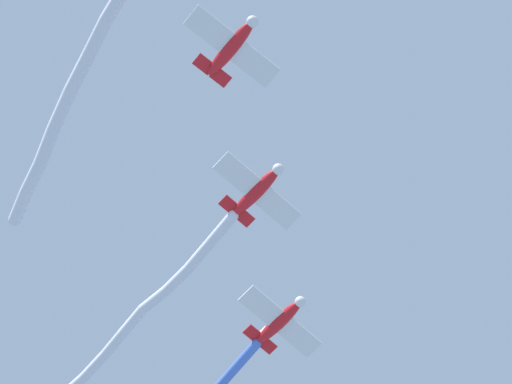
% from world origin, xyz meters
% --- Properties ---
extents(smoke_trail_lead, '(21.20, 14.90, 2.95)m').
position_xyz_m(smoke_trail_lead, '(-8.35, 12.85, 79.10)').
color(smoke_trail_lead, white).
extents(airplane_left_wing, '(5.36, 6.90, 1.74)m').
position_xyz_m(airplane_left_wing, '(1.48, 15.29, 78.48)').
color(airplane_left_wing, red).
extents(airplane_right_wing, '(5.39, 6.98, 1.74)m').
position_xyz_m(airplane_right_wing, '(-1.45, 25.25, 78.73)').
color(airplane_right_wing, red).
extents(smoke_trail_right_wing, '(21.87, 10.91, 3.75)m').
position_xyz_m(smoke_trail_right_wing, '(-14.33, 31.20, 79.90)').
color(smoke_trail_right_wing, white).
extents(airplane_slot, '(5.39, 6.99, 1.74)m').
position_xyz_m(airplane_slot, '(-4.37, 35.21, 78.98)').
color(airplane_slot, red).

